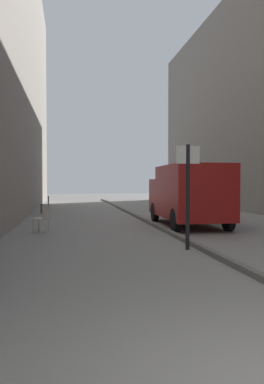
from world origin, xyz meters
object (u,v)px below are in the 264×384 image
Objects in this scene: cafe_chair_near_window at (46,203)px; cafe_chair_by_doorway at (43,216)px; street_sign_post at (188,187)px; delivery_van at (188,194)px.

cafe_chair_by_doorway is (0.35, -7.60, 0.00)m from cafe_chair_near_window.
street_sign_post is at bearing -109.57° from cafe_chair_by_doorway.
cafe_chair_by_doorway is at bearing -167.20° from delivery_van.
street_sign_post reaches higher than delivery_van.
delivery_van reaches higher than cafe_chair_near_window.
cafe_chair_by_doorway is at bearing -177.68° from cafe_chair_near_window.
delivery_van is at bearing -54.74° from cafe_chair_by_doorway.
delivery_van is at bearing -139.47° from cafe_chair_near_window.
cafe_chair_near_window is 7.61m from cafe_chair_by_doorway.
cafe_chair_near_window is 1.00× the size of cafe_chair_by_doorway.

